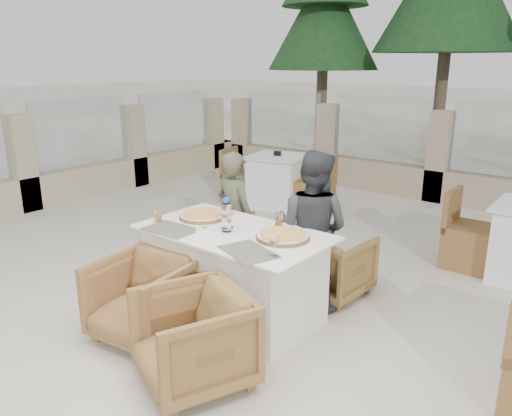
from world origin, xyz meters
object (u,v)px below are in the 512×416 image
Objects in this scene: water_bottle at (226,215)px; olive_dish at (204,229)px; pizza_right at (283,236)px; beer_glass_right at (279,220)px; beer_glass_left at (158,215)px; diner_left at (235,217)px; diner_right at (312,229)px; bg_table_a at (277,181)px; pizza_left at (202,215)px; wine_glass_corner at (274,244)px; armchair_far_left at (257,250)px; armchair_near_right at (193,339)px; wine_glass_centre at (229,217)px; dining_table at (234,274)px; armchair_near_left at (144,299)px; armchair_far_right at (332,265)px.

water_bottle reaches higher than olive_dish.
beer_glass_right is (-0.20, 0.22, 0.04)m from pizza_right.
beer_glass_left is 0.84m from diner_left.
diner_right is 0.86× the size of bg_table_a.
wine_glass_corner is at bearing -17.08° from pizza_left.
diner_right is at bearing 172.86° from armchair_far_left.
olive_dish is at bearing -156.50° from pizza_right.
beer_glass_right is at bearing 121.12° from armchair_near_right.
wine_glass_centre is at bearing 64.77° from olive_dish.
olive_dish is 1.02m from armchair_far_left.
dining_table is 12.91× the size of beer_glass_left.
olive_dish is at bearing -138.66° from water_bottle.
beer_glass_right is 3.32m from bg_table_a.
pizza_right reaches higher than armchair_near_left.
diner_right is at bearing 79.39° from armchair_far_right.
pizza_left is 0.38m from olive_dish.
armchair_near_left is at bearing -117.83° from beer_glass_right.
pizza_left reaches higher than olive_dish.
armchair_near_left is at bearing 106.24° from diner_left.
water_bottle reaches higher than wine_glass_corner.
beer_glass_left reaches higher than armchair_far_left.
armchair_near_left is at bearing -53.61° from beer_glass_left.
armchair_far_right is (0.62, 1.05, -0.50)m from olive_dish.
dining_table is 3.76× the size of pizza_right.
beer_glass_left reaches higher than armchair_near_right.
pizza_right is 0.50m from water_bottle.
armchair_near_right is (0.75, -1.61, 0.03)m from armchair_far_left.
dining_table is 0.99m from armchair_far_right.
beer_glass_left reaches higher than armchair_near_left.
beer_glass_right reaches higher than armchair_near_left.
wine_glass_centre reaches higher than pizza_right.
pizza_left reaches higher than armchair_near_right.
wine_glass_corner is 0.25× the size of armchair_near_right.
pizza_left is 0.39m from beer_glass_left.
water_bottle is 0.22× the size of diner_left.
bg_table_a is (-2.12, 2.33, -0.32)m from diner_right.
pizza_left is at bearing 26.99° from diner_right.
dining_table is at bearing 67.57° from armchair_far_right.
wine_glass_centre is 1.18m from armchair_near_right.
water_bottle is at bearing 134.77° from diner_left.
pizza_right is 2.31× the size of wine_glass_centre.
pizza_left is at bearing 154.04° from armchair_near_right.
pizza_left is at bearing 172.04° from wine_glass_centre.
armchair_near_right is at bearing -61.90° from water_bottle.
pizza_right is 3.61m from bg_table_a.
armchair_far_left is at bearing -13.54° from diner_right.
pizza_right is at bearing -65.41° from bg_table_a.
bg_table_a is at bearing 103.35° from armchair_near_left.
olive_dish is (0.51, 0.06, -0.04)m from beer_glass_left.
armchair_far_left is (-0.34, 0.72, -0.08)m from dining_table.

